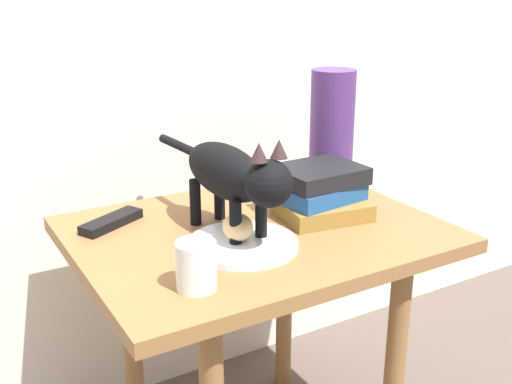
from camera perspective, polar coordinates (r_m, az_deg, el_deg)
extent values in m
cube|color=olive|center=(1.32, 0.00, -3.92)|extent=(0.75, 0.58, 0.03)
cylinder|color=olive|center=(1.43, 12.66, -16.28)|extent=(0.04, 0.04, 0.57)
cylinder|color=olive|center=(1.55, -11.43, -12.99)|extent=(0.04, 0.04, 0.57)
cylinder|color=olive|center=(1.72, 2.64, -9.27)|extent=(0.04, 0.04, 0.57)
cylinder|color=silver|center=(1.21, -1.23, -4.84)|extent=(0.22, 0.22, 0.01)
ellipsoid|color=#E0BC7A|center=(1.21, -1.69, -3.25)|extent=(0.08, 0.10, 0.05)
cylinder|color=black|center=(1.22, 0.48, -2.53)|extent=(0.02, 0.02, 0.10)
cylinder|color=black|center=(1.19, -1.91, -3.13)|extent=(0.02, 0.02, 0.10)
cylinder|color=black|center=(1.34, -3.40, -0.46)|extent=(0.02, 0.02, 0.10)
cylinder|color=black|center=(1.32, -5.64, -0.95)|extent=(0.02, 0.02, 0.10)
ellipsoid|color=black|center=(1.24, -2.88, 1.94)|extent=(0.11, 0.27, 0.11)
sphere|color=black|center=(1.12, 1.19, 0.78)|extent=(0.09, 0.09, 0.09)
cone|color=#332224|center=(1.11, 2.14, 4.04)|extent=(0.03, 0.03, 0.03)
cone|color=#332224|center=(1.09, 0.27, 3.70)|extent=(0.03, 0.03, 0.03)
cylinder|color=black|center=(1.41, -7.19, 4.30)|extent=(0.03, 0.16, 0.02)
cube|color=olive|center=(1.37, 6.13, -1.54)|extent=(0.20, 0.18, 0.04)
cube|color=#1E4C8C|center=(1.37, 5.70, 0.04)|extent=(0.19, 0.17, 0.04)
cube|color=black|center=(1.36, 5.86, 1.62)|extent=(0.19, 0.15, 0.04)
cylinder|color=#4C2D72|center=(1.50, 7.02, 5.50)|extent=(0.11, 0.11, 0.30)
cylinder|color=silver|center=(1.05, -5.58, -6.79)|extent=(0.07, 0.07, 0.08)
cylinder|color=silver|center=(1.06, -5.54, -7.79)|extent=(0.06, 0.06, 0.04)
cube|color=black|center=(1.35, -13.24, -2.69)|extent=(0.15, 0.11, 0.02)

